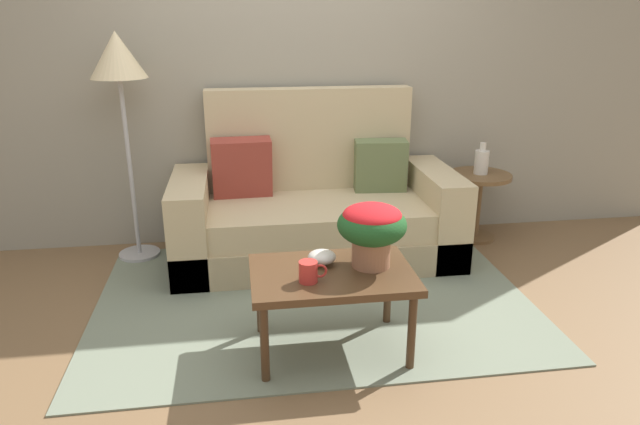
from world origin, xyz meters
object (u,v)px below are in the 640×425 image
(side_table, at_px, (478,194))
(potted_plant, at_px, (372,227))
(couch, at_px, (315,211))
(table_vase, at_px, (482,161))
(snack_bowl, at_px, (322,257))
(floor_lamp, at_px, (119,70))
(coffee_table, at_px, (332,281))
(coffee_mug, at_px, (309,272))

(side_table, xyz_separation_m, potted_plant, (-1.16, -1.34, 0.30))
(couch, height_order, table_vase, couch)
(side_table, relative_size, table_vase, 2.20)
(snack_bowl, height_order, table_vase, table_vase)
(floor_lamp, relative_size, table_vase, 6.61)
(couch, height_order, coffee_table, couch)
(couch, distance_m, floor_lamp, 1.61)
(coffee_table, distance_m, potted_plant, 0.34)
(couch, xyz_separation_m, coffee_table, (-0.08, -1.24, 0.07))
(table_vase, bearing_deg, floor_lamp, 179.70)
(potted_plant, distance_m, table_vase, 1.78)
(potted_plant, xyz_separation_m, snack_bowl, (-0.24, 0.06, -0.17))
(coffee_mug, relative_size, snack_bowl, 0.95)
(couch, xyz_separation_m, potted_plant, (0.12, -1.20, 0.33))
(coffee_mug, bearing_deg, potted_plant, 22.10)
(table_vase, bearing_deg, coffee_mug, -135.27)
(floor_lamp, height_order, coffee_mug, floor_lamp)
(snack_bowl, relative_size, table_vase, 0.61)
(snack_bowl, distance_m, table_vase, 1.91)
(potted_plant, bearing_deg, floor_lamp, 135.45)
(couch, height_order, side_table, couch)
(side_table, bearing_deg, potted_plant, -130.86)
(coffee_table, relative_size, table_vase, 3.44)
(floor_lamp, bearing_deg, potted_plant, -44.55)
(snack_bowl, bearing_deg, side_table, 42.49)
(couch, xyz_separation_m, coffee_mug, (-0.21, -1.34, 0.17))
(side_table, xyz_separation_m, snack_bowl, (-1.40, -1.29, 0.13))
(coffee_mug, distance_m, table_vase, 2.11)
(coffee_table, height_order, coffee_mug, coffee_mug)
(table_vase, bearing_deg, side_table, -110.83)
(couch, distance_m, snack_bowl, 1.16)
(coffee_table, distance_m, side_table, 1.95)
(couch, relative_size, coffee_table, 2.41)
(side_table, xyz_separation_m, coffee_mug, (-1.50, -1.48, 0.14))
(coffee_mug, bearing_deg, floor_lamp, 124.99)
(side_table, distance_m, floor_lamp, 2.72)
(potted_plant, relative_size, snack_bowl, 2.40)
(couch, distance_m, coffee_table, 1.25)
(potted_plant, distance_m, coffee_mug, 0.40)
(coffee_table, relative_size, floor_lamp, 0.52)
(snack_bowl, xyz_separation_m, table_vase, (1.41, 1.29, 0.13))
(couch, relative_size, table_vase, 8.30)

